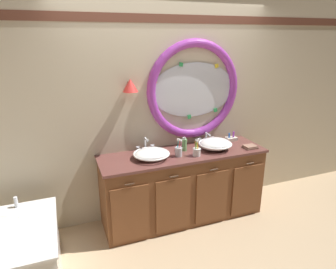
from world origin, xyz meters
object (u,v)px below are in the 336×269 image
toothbrush_holder_left (179,151)px  folded_hand_towel (250,147)px  sink_basin_left (151,154)px  sink_basin_right (215,144)px  toiletry_basket (231,138)px  soap_dispenser (184,144)px  toothbrush_holder_right (197,151)px

toothbrush_holder_left → folded_hand_towel: bearing=-4.7°
sink_basin_left → toothbrush_holder_left: (0.31, -0.05, 0.01)m
sink_basin_right → folded_hand_towel: size_ratio=2.57×
toothbrush_holder_left → toiletry_basket: 0.87m
toothbrush_holder_left → toiletry_basket: toothbrush_holder_left is taller
toothbrush_holder_left → soap_dispenser: (0.12, 0.14, 0.02)m
folded_hand_towel → sink_basin_left: bearing=174.0°
sink_basin_right → toiletry_basket: 0.40m
sink_basin_left → toothbrush_holder_right: toothbrush_holder_right is taller
toothbrush_holder_left → sink_basin_right: bearing=6.2°
sink_basin_right → toothbrush_holder_right: 0.32m
toothbrush_holder_left → folded_hand_towel: (0.90, -0.07, -0.04)m
soap_dispenser → toothbrush_holder_right: bearing=-72.3°
toiletry_basket → sink_basin_right: bearing=-151.3°
sink_basin_right → toothbrush_holder_right: (-0.30, -0.12, -0.01)m
folded_hand_towel → sink_basin_right: bearing=162.8°
sink_basin_left → toothbrush_holder_left: 0.31m
soap_dispenser → toiletry_basket: size_ratio=1.21×
toothbrush_holder_right → toothbrush_holder_left: bearing=161.4°
sink_basin_right → folded_hand_towel: 0.43m
toothbrush_holder_left → folded_hand_towel: 0.90m
sink_basin_left → toothbrush_holder_left: toothbrush_holder_left is taller
toothbrush_holder_right → toiletry_basket: (0.65, 0.31, -0.03)m
sink_basin_left → soap_dispenser: (0.43, 0.09, 0.02)m
sink_basin_right → toiletry_basket: bearing=28.7°
toiletry_basket → toothbrush_holder_left: bearing=-163.8°
toothbrush_holder_left → soap_dispenser: size_ratio=1.25×
sink_basin_right → toothbrush_holder_left: (-0.49, -0.05, -0.00)m
soap_dispenser → folded_hand_towel: bearing=-15.3°
soap_dispenser → folded_hand_towel: (0.78, -0.21, -0.06)m
sink_basin_left → sink_basin_right: (0.80, 0.00, 0.01)m
toothbrush_holder_left → toiletry_basket: bearing=16.2°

